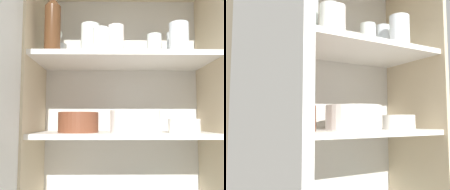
{
  "view_description": "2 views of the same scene",
  "coord_description": "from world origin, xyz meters",
  "views": [
    {
      "loc": [
        -0.07,
        -0.95,
        0.74
      ],
      "look_at": [
        -0.05,
        0.19,
        0.85
      ],
      "focal_mm": 42.0,
      "sensor_mm": 36.0,
      "label": 1
    },
    {
      "loc": [
        -0.47,
        -0.68,
        0.72
      ],
      "look_at": [
        0.0,
        0.17,
        0.82
      ],
      "focal_mm": 42.0,
      "sensor_mm": 36.0,
      "label": 2
    }
  ],
  "objects": [
    {
      "name": "cupboard_back_panel",
      "position": [
        0.0,
        0.33,
        0.67
      ],
      "size": [
        0.77,
        0.02,
        1.34
      ],
      "primitive_type": "cube",
      "color": "silver",
      "rests_on": "ground_plane"
    },
    {
      "name": "cupboard_side_left",
      "position": [
        -0.38,
        0.16,
        0.67
      ],
      "size": [
        0.02,
        0.36,
        1.34
      ],
      "primitive_type": "cube",
      "color": "#CCB793",
      "rests_on": "ground_plane"
    },
    {
      "name": "cupboard_side_right",
      "position": [
        0.38,
        0.16,
        0.67
      ],
      "size": [
        0.02,
        0.36,
        1.34
      ],
      "primitive_type": "cube",
      "color": "#CCB793",
      "rests_on": "ground_plane"
    },
    {
      "name": "shelf_board_middle",
      "position": [
        0.0,
        0.16,
        0.68
      ],
      "size": [
        0.74,
        0.33,
        0.02
      ],
      "primitive_type": "cube",
      "color": "silver"
    },
    {
      "name": "shelf_board_upper",
      "position": [
        0.0,
        0.16,
        0.99
      ],
      "size": [
        0.74,
        0.33,
        0.02
      ],
      "primitive_type": "cube",
      "color": "silver"
    },
    {
      "name": "cupboard_door",
      "position": [
        -0.37,
        -0.21,
        0.67
      ],
      "size": [
        0.05,
        0.38,
        1.34
      ],
      "color": "silver",
      "rests_on": "ground_plane"
    },
    {
      "name": "tumbler_glass_0",
      "position": [
        -0.14,
        0.13,
        1.07
      ],
      "size": [
        0.08,
        0.08,
        0.14
      ],
      "color": "white",
      "rests_on": "shelf_board_upper"
    },
    {
      "name": "tumbler_glass_1",
      "position": [
        0.22,
        0.06,
        1.06
      ],
      "size": [
        0.08,
        0.08,
        0.12
      ],
      "color": "white",
      "rests_on": "shelf_board_upper"
    },
    {
      "name": "tumbler_glass_2",
      "position": [
        -0.09,
        0.05,
        1.05
      ],
      "size": [
        0.07,
        0.07,
        0.1
      ],
      "color": "white",
      "rests_on": "shelf_board_upper"
    },
    {
      "name": "tumbler_glass_3",
      "position": [
        0.27,
        0.24,
        1.05
      ],
      "size": [
        0.06,
        0.06,
        0.09
      ],
      "color": "white",
      "rests_on": "shelf_board_upper"
    },
    {
      "name": "tumbler_glass_4",
      "position": [
        0.22,
        0.17,
        1.06
      ],
      "size": [
        0.06,
        0.06,
        0.12
      ],
      "color": "white",
      "rests_on": "shelf_board_upper"
    },
    {
      "name": "tumbler_glass_5",
      "position": [
        -0.3,
        0.26,
        1.05
      ],
      "size": [
        0.07,
        0.07,
        0.09
      ],
      "color": "white",
      "rests_on": "shelf_board_upper"
    },
    {
      "name": "tumbler_glass_6",
      "position": [
        0.14,
        0.16,
        1.05
      ],
      "size": [
        0.06,
        0.06,
        0.11
      ],
      "color": "white",
      "rests_on": "shelf_board_upper"
    },
    {
      "name": "tumbler_glass_7",
      "position": [
        -0.03,
        0.12,
        1.07
      ],
      "size": [
        0.07,
        0.07,
        0.13
      ],
      "color": "silver",
      "rests_on": "shelf_board_upper"
    },
    {
      "name": "wine_glass_0",
      "position": [
        -0.31,
        0.17,
        1.11
      ],
      "size": [
        0.08,
        0.08,
        0.14
      ],
      "color": "white",
      "rests_on": "shelf_board_upper"
    },
    {
      "name": "plate_stack_white",
      "position": [
        0.05,
        0.13,
        0.73
      ],
      "size": [
        0.21,
        0.21,
        0.09
      ],
      "color": "white",
      "rests_on": "shelf_board_middle"
    },
    {
      "name": "mixing_bowl_large",
      "position": [
        -0.19,
        0.14,
        0.73
      ],
      "size": [
        0.17,
        0.17,
        0.08
      ],
      "color": "brown",
      "rests_on": "shelf_board_middle"
    },
    {
      "name": "serving_bowl_small",
      "position": [
        0.24,
        0.11,
        0.72
      ],
      "size": [
        0.13,
        0.13,
        0.06
      ],
      "color": "silver",
      "rests_on": "shelf_board_middle"
    }
  ]
}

